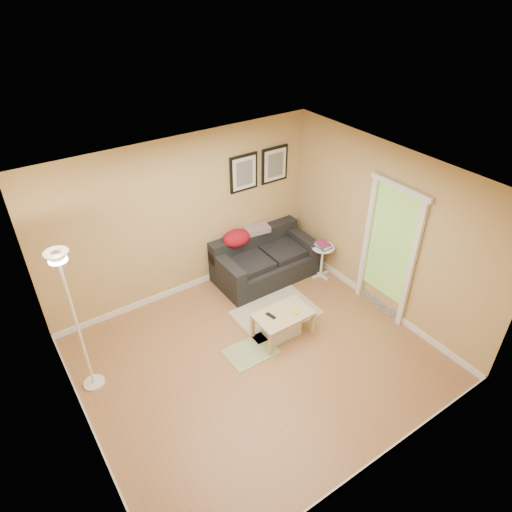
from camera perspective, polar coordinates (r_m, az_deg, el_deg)
name	(u,v)px	position (r m, az deg, el deg)	size (l,w,h in m)	color
floor	(258,360)	(6.43, 0.20, -12.90)	(4.50, 4.50, 0.00)	#9B6542
ceiling	(258,188)	(4.87, 0.27, 8.53)	(4.50, 4.50, 0.00)	white
wall_back	(184,219)	(7.03, -9.04, 4.62)	(4.50, 4.50, 0.00)	tan
wall_front	(380,395)	(4.51, 15.36, -16.47)	(4.50, 4.50, 0.00)	tan
wall_left	(71,363)	(4.97, -22.26, -12.32)	(4.00, 4.00, 0.00)	tan
wall_right	(385,232)	(6.87, 15.95, 2.90)	(4.00, 4.00, 0.00)	tan
baseboard_back	(191,284)	(7.70, -8.19, -3.55)	(4.50, 0.02, 0.10)	white
baseboard_front	(362,471)	(5.51, 13.17, -24.80)	(4.50, 0.02, 0.10)	white
baseboard_left	(96,439)	(5.89, -19.41, -20.83)	(0.02, 4.00, 0.10)	white
baseboard_right	(373,299)	(7.55, 14.44, -5.27)	(0.02, 4.00, 0.10)	white
sofa	(265,258)	(7.67, 1.19, -0.32)	(1.70, 0.90, 0.75)	black
red_throw	(237,238)	(7.47, -2.46, 2.24)	(0.48, 0.36, 0.28)	maroon
plaid_throw	(257,229)	(7.70, 0.09, 3.40)	(0.42, 0.26, 0.10)	tan
framed_print_left	(244,173)	(7.25, -1.55, 10.39)	(0.50, 0.04, 0.60)	black
framed_print_right	(275,165)	(7.56, 2.34, 11.41)	(0.50, 0.04, 0.60)	black
area_rug	(276,313)	(7.14, 2.55, -7.11)	(1.25, 0.85, 0.01)	#BFB597
green_runner	(251,352)	(6.53, -0.65, -11.91)	(0.70, 0.50, 0.01)	#668C4C
coffee_table	(283,324)	(6.65, 3.39, -8.56)	(0.82, 0.50, 0.41)	tan
remote_control	(271,316)	(6.46, 1.87, -7.50)	(0.05, 0.16, 0.02)	black
tape_roll	(296,313)	(6.52, 5.06, -7.12)	(0.07, 0.07, 0.03)	yellow
storage_bin	(281,326)	(6.71, 3.21, -8.71)	(0.50, 0.37, 0.31)	white
side_table	(322,261)	(7.82, 8.26, -0.66)	(0.39, 0.39, 0.59)	white
book_stack	(323,245)	(7.63, 8.43, 1.40)	(0.20, 0.27, 0.08)	#2B6982
floor_lamp	(78,328)	(5.84, -21.44, -8.43)	(0.27, 0.27, 2.07)	white
doorway	(388,254)	(6.89, 16.23, 0.29)	(0.12, 1.01, 2.13)	white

